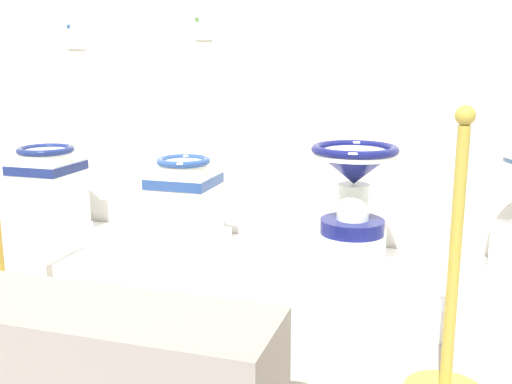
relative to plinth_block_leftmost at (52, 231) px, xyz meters
name	(u,v)px	position (x,y,z in m)	size (l,w,h in m)	color
display_platform	(266,274)	(1.28, -0.05, -0.10)	(3.38, 0.77, 0.14)	white
plinth_block_leftmost	(52,231)	(0.00, 0.00, 0.00)	(0.31, 0.36, 0.05)	white
antique_toilet_leftmost	(48,185)	(0.00, 0.00, 0.27)	(0.32, 0.33, 0.46)	white
plinth_block_squat_floral	(186,242)	(0.84, -0.04, 0.02)	(0.39, 0.34, 0.10)	white
antique_toilet_squat_floral	(184,194)	(0.84, -0.04, 0.28)	(0.32, 0.31, 0.39)	white
plinth_block_broad_patterned	(351,254)	(1.71, -0.11, 0.07)	(0.28, 0.36, 0.20)	white
antique_toilet_broad_patterned	(354,174)	(1.71, -0.11, 0.45)	(0.39, 0.39, 0.41)	navy
info_placard_first	(75,35)	(0.00, 0.35, 1.09)	(0.12, 0.01, 0.16)	white
info_placard_second	(203,27)	(0.80, 0.35, 1.12)	(0.10, 0.01, 0.13)	white
stanchion_post_near_right	(450,322)	(2.15, -0.84, 0.11)	(0.27, 0.27, 0.99)	#B39B38
museum_bench	(94,368)	(1.11, -1.34, 0.04)	(1.15, 0.36, 0.40)	gray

